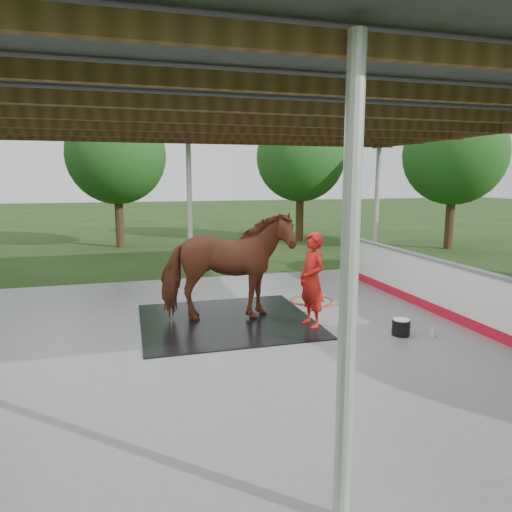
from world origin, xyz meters
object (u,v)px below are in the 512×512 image
object	(u,v)px
dasher_board	(444,290)
handler	(312,280)
wash_bucket	(401,327)
horse	(226,267)

from	to	relation	value
dasher_board	handler	distance (m)	2.92
handler	wash_bucket	distance (m)	1.82
handler	wash_bucket	size ratio (longest dim) A/B	5.65
dasher_board	wash_bucket	size ratio (longest dim) A/B	24.75
horse	wash_bucket	bearing A→B (deg)	-113.42
handler	wash_bucket	xyz separation A→B (m)	(1.37, -0.92, -0.76)
dasher_board	wash_bucket	bearing A→B (deg)	-151.42
dasher_board	wash_bucket	distance (m)	1.78
horse	handler	xyz separation A→B (m)	(1.51, -0.73, -0.20)
wash_bucket	dasher_board	bearing A→B (deg)	28.58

